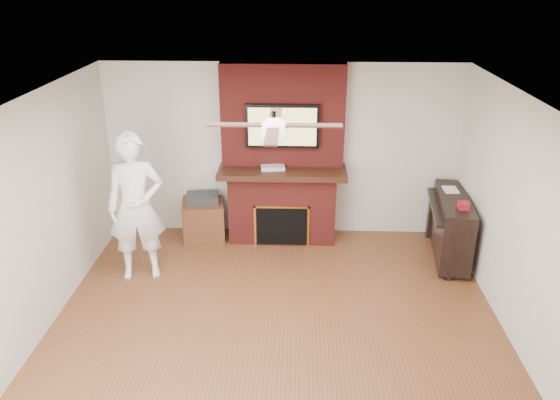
{
  "coord_description": "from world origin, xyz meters",
  "views": [
    {
      "loc": [
        0.22,
        -4.67,
        3.66
      ],
      "look_at": [
        0.02,
        0.9,
        1.28
      ],
      "focal_mm": 35.0,
      "sensor_mm": 36.0,
      "label": 1
    }
  ],
  "objects_px": {
    "fireplace": "(282,173)",
    "piano": "(451,226)",
    "person": "(136,207)",
    "side_table": "(204,218)"
  },
  "relations": [
    {
      "from": "fireplace",
      "to": "piano",
      "type": "relative_size",
      "value": 1.81
    },
    {
      "from": "fireplace",
      "to": "piano",
      "type": "xyz_separation_m",
      "value": [
        2.29,
        -0.55,
        -0.52
      ]
    },
    {
      "from": "fireplace",
      "to": "piano",
      "type": "height_order",
      "value": "fireplace"
    },
    {
      "from": "person",
      "to": "side_table",
      "type": "height_order",
      "value": "person"
    },
    {
      "from": "person",
      "to": "side_table",
      "type": "xyz_separation_m",
      "value": [
        0.62,
        1.09,
        -0.64
      ]
    },
    {
      "from": "person",
      "to": "piano",
      "type": "height_order",
      "value": "person"
    },
    {
      "from": "fireplace",
      "to": "person",
      "type": "xyz_separation_m",
      "value": [
        -1.77,
        -1.15,
        -0.05
      ]
    },
    {
      "from": "piano",
      "to": "fireplace",
      "type": "bearing_deg",
      "value": 173.85
    },
    {
      "from": "fireplace",
      "to": "side_table",
      "type": "bearing_deg",
      "value": -176.64
    },
    {
      "from": "side_table",
      "to": "fireplace",
      "type": "bearing_deg",
      "value": -5.54
    }
  ]
}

